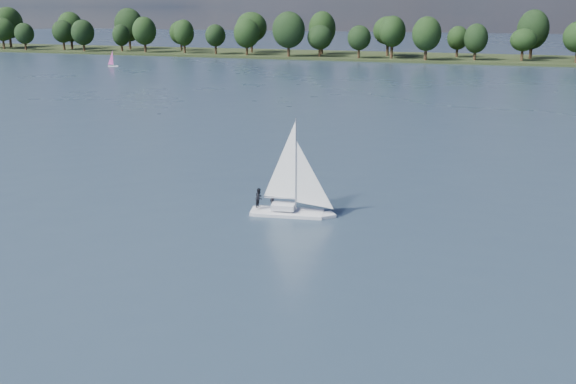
{
  "coord_description": "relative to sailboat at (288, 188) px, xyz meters",
  "views": [
    {
      "loc": [
        10.53,
        -16.46,
        17.13
      ],
      "look_at": [
        -5.74,
        31.44,
        2.5
      ],
      "focal_mm": 40.0,
      "sensor_mm": 36.0,
      "label": 1
    }
  ],
  "objects": [
    {
      "name": "treeline",
      "position": [
        -3.22,
        175.82,
        5.65
      ],
      "size": [
        562.13,
        74.01,
        18.68
      ],
      "color": "black",
      "rests_on": "ground"
    },
    {
      "name": "far_shore",
      "position": [
        6.26,
        179.13,
        -2.44
      ],
      "size": [
        660.0,
        40.0,
        1.5
      ],
      "primitive_type": "cube",
      "color": "black",
      "rests_on": "ground"
    },
    {
      "name": "sailboat",
      "position": [
        0.0,
        0.0,
        0.0
      ],
      "size": [
        6.86,
        2.88,
        8.75
      ],
      "rotation": [
        0.0,
        0.0,
        0.16
      ],
      "color": "silver",
      "rests_on": "ground"
    },
    {
      "name": "ground",
      "position": [
        6.26,
        67.13,
        -2.44
      ],
      "size": [
        700.0,
        700.0,
        0.0
      ],
      "primitive_type": "plane",
      "color": "#233342",
      "rests_on": "ground"
    },
    {
      "name": "dinghy_pink",
      "position": [
        -95.12,
        117.96,
        -1.25
      ],
      "size": [
        3.38,
        2.07,
        5.06
      ],
      "rotation": [
        0.0,
        0.0,
        0.28
      ],
      "color": "silver",
      "rests_on": "ground"
    }
  ]
}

